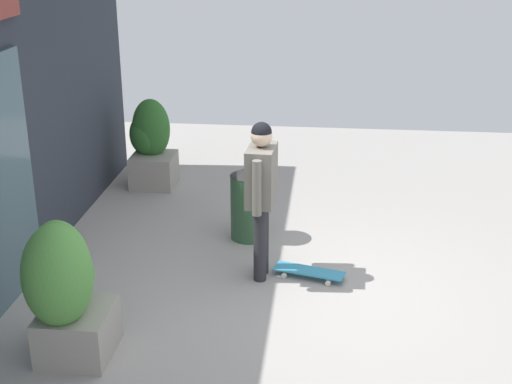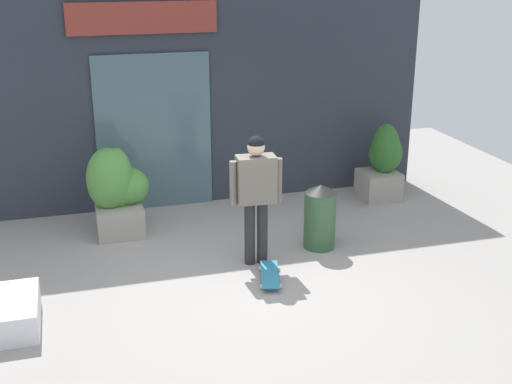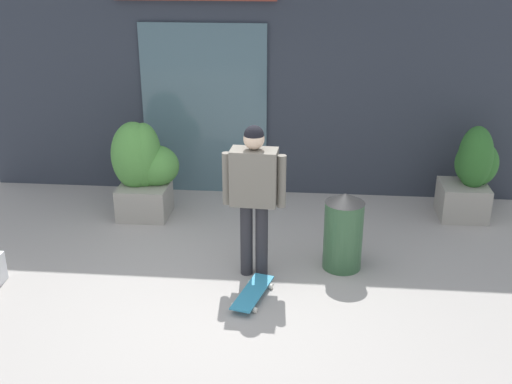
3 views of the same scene
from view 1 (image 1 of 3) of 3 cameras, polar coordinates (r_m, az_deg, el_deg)
ground_plane at (r=7.02m, az=3.41°, el=-8.11°), size 12.00×12.00×0.00m
skateboarder at (r=6.91m, az=0.44°, el=0.59°), size 0.65×0.29×1.63m
skateboard at (r=7.29m, az=4.30°, el=-6.41°), size 0.39×0.75×0.08m
planter_box_left at (r=6.00m, az=-15.28°, el=-7.27°), size 0.84×0.68×1.22m
planter_box_right at (r=9.77m, az=-8.48°, el=3.93°), size 0.70×0.63×1.19m
trash_bin at (r=8.00m, az=-0.59°, el=-0.85°), size 0.42×0.42×0.86m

